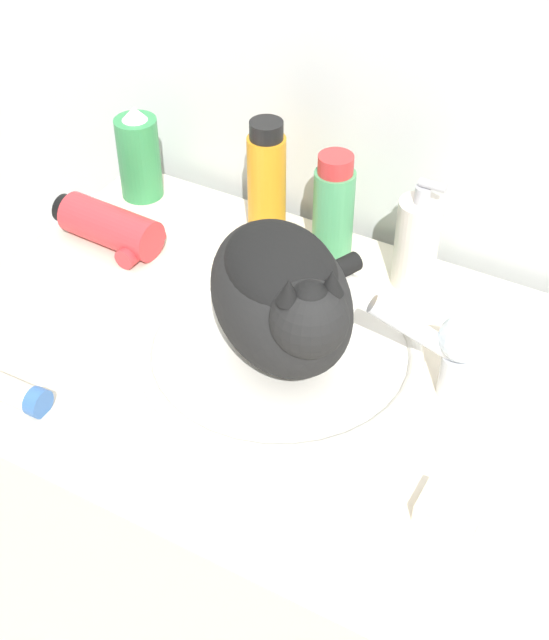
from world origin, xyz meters
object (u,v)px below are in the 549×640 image
at_px(spray_bottle_trigger, 139,156).
at_px(soap_pump_bottle, 417,242).
at_px(shampoo_bottle_tall, 267,183).
at_px(hair_dryer, 112,228).
at_px(cat, 284,293).
at_px(mouthwash_bottle, 333,210).
at_px(faucet, 453,347).
at_px(soap_bar, 450,511).

distance_m(spray_bottle_trigger, soap_pump_bottle, 0.48).
bearing_deg(shampoo_bottle_tall, hair_dryer, -144.64).
bearing_deg(cat, shampoo_bottle_tall, 165.94).
height_order(shampoo_bottle_tall, mouthwash_bottle, shampoo_bottle_tall).
bearing_deg(hair_dryer, spray_bottle_trigger, -69.80).
height_order(cat, faucet, cat).
relative_size(soap_pump_bottle, mouthwash_bottle, 1.01).
height_order(spray_bottle_trigger, shampoo_bottle_tall, shampoo_bottle_tall).
distance_m(cat, shampoo_bottle_tall, 0.31).
bearing_deg(spray_bottle_trigger, shampoo_bottle_tall, 0.00).
distance_m(mouthwash_bottle, hair_dryer, 0.34).
xyz_separation_m(faucet, shampoo_bottle_tall, (-0.37, 0.19, 0.02)).
distance_m(faucet, soap_bar, 0.21).
relative_size(shampoo_bottle_tall, soap_pump_bottle, 1.12).
distance_m(shampoo_bottle_tall, soap_pump_bottle, 0.24).
relative_size(faucet, soap_pump_bottle, 0.85).
relative_size(shampoo_bottle_tall, mouthwash_bottle, 1.14).
bearing_deg(mouthwash_bottle, soap_bar, -48.48).
xyz_separation_m(spray_bottle_trigger, shampoo_bottle_tall, (0.24, 0.00, 0.02)).
bearing_deg(soap_pump_bottle, shampoo_bottle_tall, 180.00).
distance_m(spray_bottle_trigger, soap_bar, 0.77).
height_order(faucet, soap_bar, faucet).
xyz_separation_m(hair_dryer, soap_bar, (0.63, -0.23, -0.02)).
bearing_deg(shampoo_bottle_tall, soap_pump_bottle, 0.00).
bearing_deg(spray_bottle_trigger, soap_bar, -28.75).
bearing_deg(soap_bar, hair_dryer, 159.68).
bearing_deg(soap_pump_bottle, faucet, -56.66).
bearing_deg(faucet, mouthwash_bottle, -54.01).
xyz_separation_m(spray_bottle_trigger, soap_pump_bottle, (0.48, 0.00, -0.00)).
distance_m(soap_pump_bottle, soap_bar, 0.42).
bearing_deg(mouthwash_bottle, spray_bottle_trigger, 180.00).
xyz_separation_m(faucet, mouthwash_bottle, (-0.26, 0.19, 0.01)).
relative_size(mouthwash_bottle, hair_dryer, 0.95).
relative_size(cat, mouthwash_bottle, 1.98).
xyz_separation_m(cat, soap_bar, (0.27, -0.11, -0.12)).
relative_size(mouthwash_bottle, soap_bar, 2.52).
bearing_deg(cat, faucet, 61.99).
bearing_deg(soap_pump_bottle, mouthwash_bottle, 180.00).
relative_size(hair_dryer, soap_bar, 2.66).
relative_size(faucet, soap_bar, 2.17).
bearing_deg(faucet, spray_bottle_trigger, -34.92).
bearing_deg(hair_dryer, faucet, 177.26).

